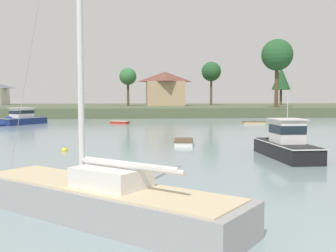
# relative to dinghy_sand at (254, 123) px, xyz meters

# --- Properties ---
(far_shore_bank) EXTENTS (183.46, 56.00, 1.66)m
(far_shore_bank) POSITION_rel_dinghy_sand_xyz_m (-9.06, 42.85, 0.70)
(far_shore_bank) COLOR #4C563D
(far_shore_bank) RESTS_ON ground
(dinghy_sand) EXTENTS (2.83, 1.24, 0.53)m
(dinghy_sand) POSITION_rel_dinghy_sand_xyz_m (0.00, 0.00, 0.00)
(dinghy_sand) COLOR tan
(dinghy_sand) RESTS_ON ground
(dinghy_white) EXTENTS (1.78, 3.19, 0.52)m
(dinghy_white) POSITION_rel_dinghy_sand_xyz_m (-11.85, -21.00, -0.00)
(dinghy_white) COLOR white
(dinghy_white) RESTS_ON ground
(cruiser_navy) EXTENTS (5.49, 7.16, 3.87)m
(cruiser_navy) POSITION_rel_dinghy_sand_xyz_m (-29.51, 2.04, 0.39)
(cruiser_navy) COLOR navy
(cruiser_navy) RESTS_ON ground
(dinghy_red) EXTENTS (2.77, 2.23, 0.44)m
(dinghy_red) POSITION_rel_dinghy_sand_xyz_m (-17.07, 3.30, -0.02)
(dinghy_red) COLOR #B2231E
(dinghy_red) RESTS_ON ground
(cruiser_black) EXTENTS (1.90, 6.77, 4.22)m
(cruiser_black) POSITION_rel_dinghy_sand_xyz_m (-6.95, -27.05, 0.35)
(cruiser_black) COLOR black
(cruiser_black) RESTS_ON ground
(sailboat_grey) EXTENTS (8.08, 7.31, 12.52)m
(sailboat_grey) POSITION_rel_dinghy_sand_xyz_m (-16.49, -37.88, 0.14)
(sailboat_grey) COLOR gray
(sailboat_grey) RESTS_ON ground
(mooring_buoy_yellow) EXTENTS (0.36, 0.36, 0.41)m
(mooring_buoy_yellow) POSITION_rel_dinghy_sand_xyz_m (-19.79, -23.67, -0.07)
(mooring_buoy_yellow) COLOR yellow
(mooring_buoy_yellow) RESTS_ON ground
(shore_tree_inland_b) EXTENTS (4.55, 4.55, 10.17)m
(shore_tree_inland_b) POSITION_rel_dinghy_sand_xyz_m (3.36, 43.13, 9.34)
(shore_tree_inland_b) COLOR brown
(shore_tree_inland_b) RESTS_ON far_shore_bank
(shore_tree_left_mid) EXTENTS (5.51, 5.51, 12.01)m
(shore_tree_left_mid) POSITION_rel_dinghy_sand_xyz_m (10.13, 19.04, 10.67)
(shore_tree_left_mid) COLOR brown
(shore_tree_left_mid) RESTS_ON far_shore_bank
(shore_tree_far_left) EXTENTS (3.60, 3.60, 8.03)m
(shore_tree_far_left) POSITION_rel_dinghy_sand_xyz_m (-16.12, 35.22, 7.65)
(shore_tree_far_left) COLOR brown
(shore_tree_far_left) RESTS_ON far_shore_bank
(shore_tree_center) EXTENTS (4.43, 4.43, 9.08)m
(shore_tree_center) POSITION_rel_dinghy_sand_xyz_m (20.53, 43.51, 7.84)
(shore_tree_center) COLOR brown
(shore_tree_center) RESTS_ON far_shore_bank
(cottage_behind_trees) EXTENTS (8.70, 8.23, 7.44)m
(cottage_behind_trees) POSITION_rel_dinghy_sand_xyz_m (-8.02, 38.01, 5.37)
(cottage_behind_trees) COLOR tan
(cottage_behind_trees) RESTS_ON far_shore_bank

